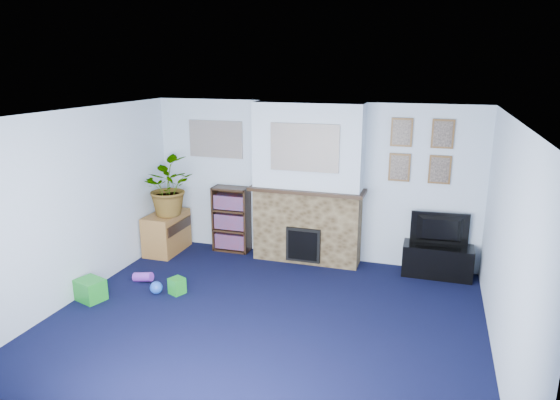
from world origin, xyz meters
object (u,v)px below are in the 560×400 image
(television, at_px, (440,230))
(bookshelf, at_px, (232,220))
(tv_stand, at_px, (437,261))
(sideboard, at_px, (167,230))

(television, distance_m, bookshelf, 3.19)
(tv_stand, relative_size, sideboard, 1.18)
(tv_stand, relative_size, bookshelf, 0.91)
(bookshelf, xyz_separation_m, sideboard, (-0.98, -0.36, -0.15))
(tv_stand, bearing_deg, sideboard, -176.15)
(tv_stand, distance_m, sideboard, 4.17)
(television, xyz_separation_m, sideboard, (-4.16, -0.30, -0.33))
(tv_stand, xyz_separation_m, bookshelf, (-3.18, 0.08, 0.28))
(television, relative_size, bookshelf, 0.76)
(sideboard, bearing_deg, television, 4.13)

